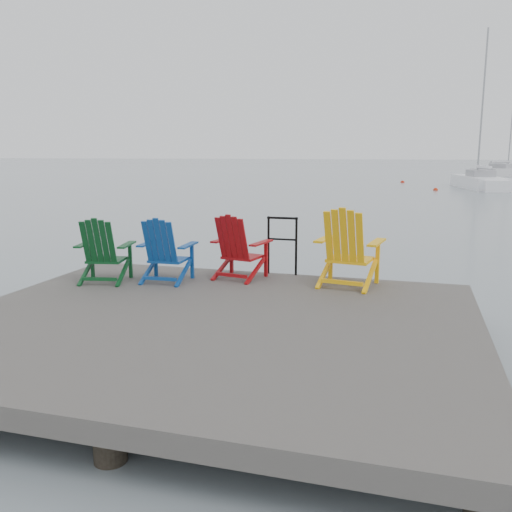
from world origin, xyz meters
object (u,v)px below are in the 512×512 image
(chair_green, at_px, (103,250))
(chair_yellow, at_px, (348,247))
(buoy_b, at_px, (436,190))
(buoy_d, at_px, (402,183))
(sailboat_near, at_px, (478,183))
(handrail, at_px, (282,240))
(chair_blue, at_px, (165,250))
(sailboat_mid, at_px, (505,172))
(chair_red, at_px, (238,247))

(chair_green, bearing_deg, chair_yellow, 0.42)
(buoy_b, xyz_separation_m, buoy_d, (-2.25, 8.97, 0.00))
(sailboat_near, height_order, buoy_b, sailboat_near)
(chair_yellow, distance_m, buoy_d, 38.06)
(sailboat_near, distance_m, buoy_b, 4.35)
(handrail, bearing_deg, chair_blue, -147.62)
(chair_yellow, distance_m, buoy_b, 29.18)
(sailboat_mid, bearing_deg, buoy_d, -87.89)
(chair_green, bearing_deg, buoy_b, 67.61)
(chair_red, bearing_deg, handrail, 51.62)
(chair_green, xyz_separation_m, chair_red, (1.81, 0.76, 0.01))
(chair_red, xyz_separation_m, chair_yellow, (1.62, -0.02, 0.07))
(chair_green, bearing_deg, handrail, 15.75)
(handrail, height_order, buoy_d, handrail)
(chair_blue, bearing_deg, sailboat_mid, 75.28)
(sailboat_mid, bearing_deg, handrail, -69.04)
(handrail, bearing_deg, chair_yellow, -25.00)
(sailboat_near, distance_m, buoy_d, 7.66)
(sailboat_near, bearing_deg, chair_red, -110.50)
(chair_red, distance_m, sailboat_mid, 56.51)
(sailboat_mid, bearing_deg, chair_blue, -70.34)
(buoy_d, bearing_deg, handrail, -91.52)
(sailboat_near, xyz_separation_m, buoy_d, (-5.11, 5.70, -0.36))
(handrail, bearing_deg, chair_green, -152.54)
(chair_red, height_order, buoy_b, chair_red)
(sailboat_mid, bearing_deg, chair_yellow, -67.88)
(buoy_b, bearing_deg, sailboat_near, 48.79)
(chair_red, height_order, chair_yellow, chair_yellow)
(handrail, relative_size, buoy_d, 2.70)
(chair_blue, relative_size, buoy_d, 2.82)
(handrail, bearing_deg, sailboat_near, 79.15)
(chair_green, height_order, chair_yellow, chair_yellow)
(chair_yellow, height_order, buoy_d, chair_yellow)
(chair_blue, distance_m, sailboat_mid, 57.19)
(chair_green, relative_size, chair_red, 0.98)
(handrail, xyz_separation_m, chair_green, (-2.37, -1.23, -0.07))
(sailboat_near, bearing_deg, sailboat_mid, 68.92)
(chair_green, xyz_separation_m, buoy_d, (3.37, 38.78, -0.97))
(chair_red, relative_size, chair_yellow, 0.87)
(chair_blue, xyz_separation_m, sailboat_mid, (12.60, 55.79, -0.62))
(handrail, bearing_deg, buoy_d, 88.48)
(handrail, xyz_separation_m, chair_blue, (-1.52, -0.96, -0.07))
(handrail, relative_size, chair_green, 0.96)
(handrail, xyz_separation_m, sailboat_mid, (11.08, 54.82, -0.69))
(chair_red, relative_size, sailboat_mid, 0.07)
(chair_green, relative_size, chair_blue, 1.00)
(chair_red, distance_m, sailboat_near, 33.01)
(chair_red, bearing_deg, sailboat_near, 89.56)
(handrail, height_order, buoy_b, handrail)
(chair_green, distance_m, chair_red, 1.97)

